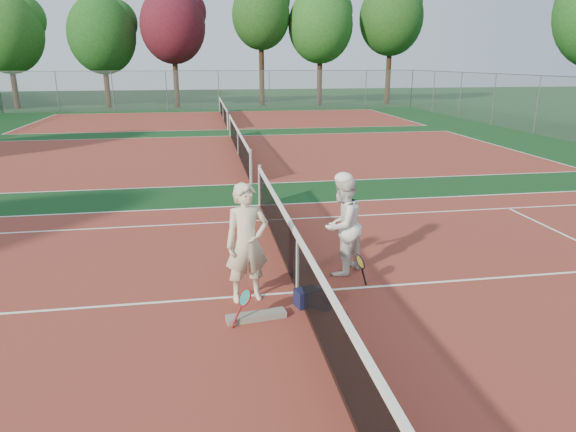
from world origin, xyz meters
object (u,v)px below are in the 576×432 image
at_px(racket_spare, 330,302).
at_px(player_b, 342,226).
at_px(sports_bag_purple, 321,300).
at_px(racket_red, 245,307).
at_px(racket_black_held, 360,271).
at_px(player_a, 247,243).
at_px(sports_bag_navy, 307,297).
at_px(water_bottle, 320,295).
at_px(net_main, 298,264).

bearing_deg(racket_spare, player_b, -40.57).
relative_size(racket_spare, sports_bag_purple, 1.86).
distance_m(player_b, racket_red, 2.56).
height_order(racket_red, sports_bag_purple, racket_red).
height_order(racket_spare, sports_bag_purple, sports_bag_purple).
xyz_separation_m(player_b, racket_black_held, (0.15, -0.64, -0.61)).
distance_m(player_a, sports_bag_navy, 1.27).
bearing_deg(water_bottle, sports_bag_purple, -96.36).
relative_size(net_main, water_bottle, 36.60).
height_order(net_main, racket_black_held, net_main).
xyz_separation_m(player_a, racket_red, (-0.11, -0.79, -0.70)).
distance_m(player_a, player_b, 1.95).
distance_m(sports_bag_purple, water_bottle, 0.15).
bearing_deg(sports_bag_navy, net_main, 96.48).
height_order(net_main, racket_spare, net_main).
xyz_separation_m(net_main, racket_red, (-0.95, -0.89, -0.24)).
bearing_deg(player_b, water_bottle, 19.97).
relative_size(player_b, water_bottle, 6.02).
height_order(sports_bag_navy, sports_bag_purple, sports_bag_navy).
bearing_deg(racket_red, net_main, 11.84).
bearing_deg(water_bottle, racket_black_held, 32.43).
relative_size(player_a, water_bottle, 6.42).
relative_size(player_a, racket_spare, 3.21).
relative_size(racket_black_held, sports_bag_navy, 1.62).
distance_m(racket_black_held, racket_spare, 0.90).
bearing_deg(racket_black_held, player_b, -93.11).
xyz_separation_m(racket_black_held, sports_bag_purple, (-0.83, -0.66, -0.16)).
relative_size(player_b, sports_bag_navy, 5.04).
distance_m(player_a, sports_bag_purple, 1.46).
xyz_separation_m(player_a, racket_black_held, (1.93, 0.17, -0.67)).
distance_m(racket_red, water_bottle, 1.31).
bearing_deg(racket_black_held, sports_bag_navy, 11.68).
relative_size(racket_black_held, racket_spare, 0.97).
distance_m(player_b, sports_bag_navy, 1.67).
distance_m(player_b, water_bottle, 1.53).
height_order(racket_red, water_bottle, racket_red).
bearing_deg(sports_bag_navy, sports_bag_purple, -26.44).
distance_m(net_main, water_bottle, 0.64).
xyz_separation_m(player_a, water_bottle, (1.11, -0.34, -0.81)).
height_order(player_b, racket_black_held, player_b).
height_order(racket_spare, water_bottle, water_bottle).
distance_m(player_a, water_bottle, 1.42).
distance_m(racket_red, sports_bag_purple, 1.26).
bearing_deg(sports_bag_navy, water_bottle, 11.17).
xyz_separation_m(player_a, racket_spare, (1.28, -0.39, -0.94)).
height_order(racket_red, racket_black_held, racket_black_held).
height_order(racket_spare, sports_bag_navy, sports_bag_navy).
bearing_deg(sports_bag_navy, racket_black_held, 28.39).
bearing_deg(racket_red, racket_black_held, -6.10).
relative_size(sports_bag_navy, sports_bag_purple, 1.11).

